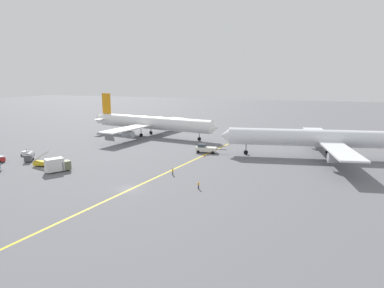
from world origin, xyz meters
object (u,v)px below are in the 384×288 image
at_px(pushback_tug, 206,149).
at_px(gse_stair_truck_yellow, 43,162).
at_px(ground_crew_wing_walker_right, 198,185).
at_px(traffic_cone_wingtip_port, 204,156).
at_px(airliner_being_pushed, 321,139).
at_px(gse_catering_truck_tall, 57,165).
at_px(gse_gpu_cart_small, 25,153).
at_px(ground_crew_ramp_agent_by_cones, 173,172).
at_px(airliner_at_gate_left, 152,123).
at_px(gse_fuel_bowser_stubby, 29,156).

bearing_deg(pushback_tug, gse_stair_truck_yellow, -140.09).
relative_size(ground_crew_wing_walker_right, traffic_cone_wingtip_port, 2.64).
xyz_separation_m(airliner_being_pushed, gse_catering_truck_tall, (-61.67, -39.04, -3.80)).
bearing_deg(gse_gpu_cart_small, ground_crew_ramp_agent_by_cones, -4.16).
bearing_deg(airliner_at_gate_left, gse_catering_truck_tall, -88.81).
relative_size(airliner_at_gate_left, pushback_tug, 5.87).
distance_m(gse_catering_truck_tall, traffic_cone_wingtip_port, 40.64).
bearing_deg(airliner_being_pushed, gse_stair_truck_yellow, -152.57).
xyz_separation_m(ground_crew_ramp_agent_by_cones, ground_crew_wing_walker_right, (9.12, -7.46, -0.03)).
height_order(gse_stair_truck_yellow, gse_fuel_bowser_stubby, gse_stair_truck_yellow).
distance_m(gse_catering_truck_tall, ground_crew_wing_walker_right, 37.25).
distance_m(gse_fuel_bowser_stubby, gse_catering_truck_tall, 16.47).
bearing_deg(gse_fuel_bowser_stubby, gse_gpu_cart_small, 144.09).
xyz_separation_m(pushback_tug, traffic_cone_wingtip_port, (1.21, -5.03, -0.99)).
height_order(ground_crew_ramp_agent_by_cones, ground_crew_wing_walker_right, ground_crew_ramp_agent_by_cones).
bearing_deg(ground_crew_ramp_agent_by_cones, gse_gpu_cart_small, 175.84).
height_order(airliner_at_gate_left, pushback_tug, airliner_at_gate_left).
height_order(airliner_being_pushed, gse_gpu_cart_small, airliner_being_pushed).
relative_size(airliner_being_pushed, gse_fuel_bowser_stubby, 11.22).
xyz_separation_m(airliner_being_pushed, pushback_tug, (-33.48, -6.00, -4.28)).
bearing_deg(gse_stair_truck_yellow, ground_crew_wing_walker_right, -4.36).
height_order(gse_catering_truck_tall, ground_crew_ramp_agent_by_cones, gse_catering_truck_tall).
bearing_deg(gse_fuel_bowser_stubby, airliner_being_pushed, 23.17).
bearing_deg(gse_catering_truck_tall, ground_crew_wing_walker_right, -0.55).
relative_size(gse_gpu_cart_small, gse_catering_truck_tall, 0.35).
xyz_separation_m(gse_gpu_cart_small, ground_crew_wing_walker_right, (58.94, -11.09, 0.03)).
relative_size(gse_gpu_cart_small, ground_crew_ramp_agent_by_cones, 1.34).
distance_m(ground_crew_ramp_agent_by_cones, traffic_cone_wingtip_port, 20.95).
bearing_deg(traffic_cone_wingtip_port, ground_crew_ramp_agent_by_cones, -93.53).
xyz_separation_m(airliner_at_gate_left, pushback_tug, (29.33, -21.45, -3.99)).
xyz_separation_m(pushback_tug, gse_gpu_cart_small, (-49.89, -22.31, -0.48)).
distance_m(airliner_at_gate_left, pushback_tug, 36.55).
distance_m(ground_crew_ramp_agent_by_cones, ground_crew_wing_walker_right, 11.78).
relative_size(airliner_at_gate_left, ground_crew_ramp_agent_by_cones, 34.47).
bearing_deg(ground_crew_ramp_agent_by_cones, ground_crew_wing_walker_right, -39.30).
bearing_deg(ground_crew_ramp_agent_by_cones, gse_fuel_bowser_stubby, -178.67).
xyz_separation_m(ground_crew_wing_walker_right, traffic_cone_wingtip_port, (-7.83, 28.37, -0.54)).
distance_m(gse_gpu_cart_small, gse_fuel_bowser_stubby, 7.92).
relative_size(pushback_tug, ground_crew_wing_walker_right, 6.11).
relative_size(gse_fuel_bowser_stubby, traffic_cone_wingtip_port, 8.56).
xyz_separation_m(pushback_tug, ground_crew_ramp_agent_by_cones, (-0.08, -25.94, -0.42)).
height_order(gse_stair_truck_yellow, gse_catering_truck_tall, gse_stair_truck_yellow).
xyz_separation_m(airliner_at_gate_left, airliner_being_pushed, (62.81, -15.45, 0.29)).
bearing_deg(pushback_tug, gse_fuel_bowser_stubby, -148.22).
bearing_deg(gse_fuel_bowser_stubby, ground_crew_wing_walker_right, -7.01).
bearing_deg(traffic_cone_wingtip_port, gse_catering_truck_tall, -136.40).
height_order(gse_gpu_cart_small, gse_stair_truck_yellow, gse_stair_truck_yellow).
bearing_deg(pushback_tug, gse_catering_truck_tall, -130.48).
height_order(pushback_tug, ground_crew_ramp_agent_by_cones, pushback_tug).
bearing_deg(airliner_being_pushed, ground_crew_ramp_agent_by_cones, -136.42).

